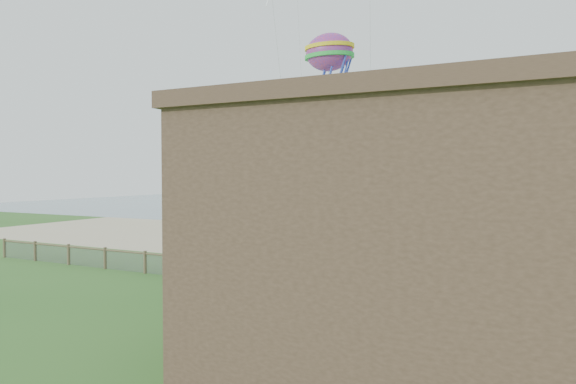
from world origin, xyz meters
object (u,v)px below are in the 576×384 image
motel (519,250)px  octopus_kite (329,80)px  chainlink_fence (238,273)px  picnic_table (267,308)px

motel → octopus_kite: 22.21m
chainlink_fence → octopus_kite: octopus_kite is taller
chainlink_fence → motel: motel is taller
picnic_table → octopus_kite: size_ratio=0.26×
chainlink_fence → octopus_kite: 14.77m
motel → picnic_table: bearing=164.9°
motel → octopus_kite: octopus_kite is taller
chainlink_fence → octopus_kite: bearing=84.9°
chainlink_fence → picnic_table: (4.26, -4.64, -0.17)m
motel → octopus_kite: bearing=125.9°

